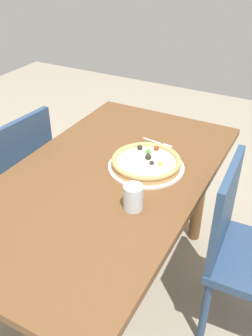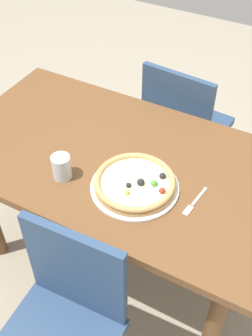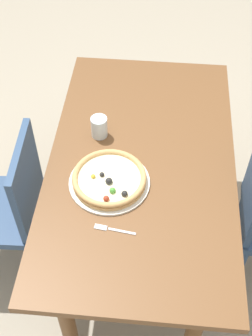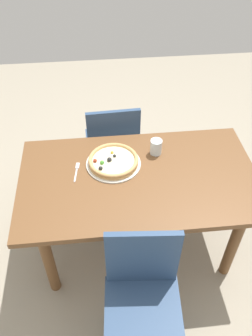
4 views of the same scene
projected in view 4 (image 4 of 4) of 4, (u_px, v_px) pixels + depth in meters
name	position (u px, v px, depth m)	size (l,w,h in m)	color
ground_plane	(136.00, 245.00, 2.57)	(6.00, 6.00, 0.00)	#9E937F
dining_table	(139.00, 189.00, 2.13)	(1.44, 0.82, 0.73)	brown
chair_near	(143.00, 296.00, 1.79)	(0.43, 0.43, 0.86)	navy
chair_far	(113.00, 145.00, 2.67)	(0.42, 0.42, 0.86)	navy
plate	(114.00, 164.00, 2.14)	(0.34, 0.34, 0.01)	silver
pizza	(113.00, 161.00, 2.12)	(0.31, 0.31, 0.05)	tan
fork	(77.00, 170.00, 2.10)	(0.04, 0.17, 0.00)	silver
drinking_glass	(156.00, 147.00, 2.18)	(0.08, 0.08, 0.10)	silver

